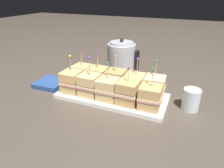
{
  "coord_description": "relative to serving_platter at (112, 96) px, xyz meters",
  "views": [
    {
      "loc": [
        0.32,
        -0.74,
        0.45
      ],
      "look_at": [
        0.0,
        0.0,
        0.07
      ],
      "focal_mm": 32.0,
      "sensor_mm": 36.0,
      "label": 1
    }
  ],
  "objects": [
    {
      "name": "ground_plane",
      "position": [
        0.0,
        0.0,
        -0.01
      ],
      "size": [
        6.0,
        6.0,
        0.0
      ],
      "primitive_type": "plane",
      "color": "#4C4238"
    },
    {
      "name": "serving_platter",
      "position": [
        0.0,
        0.0,
        0.0
      ],
      "size": [
        0.49,
        0.21,
        0.02
      ],
      "color": "white",
      "rests_on": "ground_plane"
    },
    {
      "name": "sandwich_front_far_left",
      "position": [
        -0.18,
        -0.05,
        0.06
      ],
      "size": [
        0.09,
        0.09,
        0.18
      ],
      "color": "tan",
      "rests_on": "serving_platter"
    },
    {
      "name": "sandwich_front_left",
      "position": [
        -0.09,
        -0.04,
        0.06
      ],
      "size": [
        0.09,
        0.09,
        0.18
      ],
      "color": "#DBB77A",
      "rests_on": "serving_platter"
    },
    {
      "name": "sandwich_front_center",
      "position": [
        0.0,
        -0.05,
        0.06
      ],
      "size": [
        0.09,
        0.09,
        0.17
      ],
      "color": "#DBB77A",
      "rests_on": "serving_platter"
    },
    {
      "name": "sandwich_front_right",
      "position": [
        0.09,
        -0.05,
        0.06
      ],
      "size": [
        0.09,
        0.09,
        0.16
      ],
      "color": "tan",
      "rests_on": "serving_platter"
    },
    {
      "name": "sandwich_front_far_right",
      "position": [
        0.18,
        -0.04,
        0.06
      ],
      "size": [
        0.09,
        0.09,
        0.17
      ],
      "color": "tan",
      "rests_on": "serving_platter"
    },
    {
      "name": "sandwich_back_far_left",
      "position": [
        -0.18,
        0.05,
        0.06
      ],
      "size": [
        0.09,
        0.09,
        0.17
      ],
      "color": "tan",
      "rests_on": "serving_platter"
    },
    {
      "name": "sandwich_back_left",
      "position": [
        -0.09,
        0.05,
        0.06
      ],
      "size": [
        0.09,
        0.09,
        0.16
      ],
      "color": "tan",
      "rests_on": "serving_platter"
    },
    {
      "name": "sandwich_back_center",
      "position": [
        -0.0,
        0.05,
        0.06
      ],
      "size": [
        0.09,
        0.09,
        0.17
      ],
      "color": "tan",
      "rests_on": "serving_platter"
    },
    {
      "name": "sandwich_back_right",
      "position": [
        0.09,
        0.04,
        0.06
      ],
      "size": [
        0.09,
        0.09,
        0.17
      ],
      "color": "tan",
      "rests_on": "serving_platter"
    },
    {
      "name": "sandwich_back_far_right",
      "position": [
        0.18,
        0.04,
        0.06
      ],
      "size": [
        0.09,
        0.09,
        0.17
      ],
      "color": "beige",
      "rests_on": "serving_platter"
    },
    {
      "name": "kettle_steel",
      "position": [
        -0.06,
        0.29,
        0.09
      ],
      "size": [
        0.18,
        0.16,
        0.21
      ],
      "color": "#B7BABF",
      "rests_on": "ground_plane"
    },
    {
      "name": "drinking_glass",
      "position": [
        0.33,
        0.04,
        0.04
      ],
      "size": [
        0.07,
        0.07,
        0.09
      ],
      "color": "silver",
      "rests_on": "ground_plane"
    },
    {
      "name": "napkin_stack",
      "position": [
        -0.34,
        0.0,
        0.0
      ],
      "size": [
        0.15,
        0.15,
        0.02
      ],
      "color": "navy",
      "rests_on": "ground_plane"
    }
  ]
}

